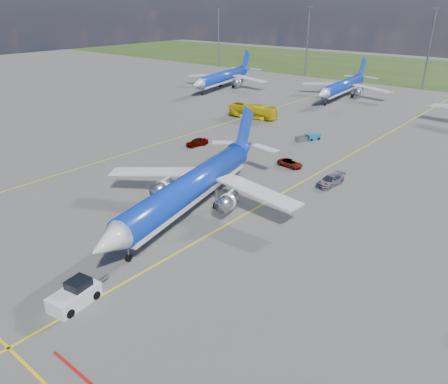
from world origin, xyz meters
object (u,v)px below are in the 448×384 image
Objects in this scene: bg_jet_nnw at (341,98)px; apron_bus at (253,111)px; baggage_tug_c at (309,138)px; service_car_a at (197,142)px; service_car_b at (290,163)px; bg_jet_nw at (223,88)px; pushback_tug at (75,295)px; service_car_c at (330,180)px; main_airliner at (191,212)px.

bg_jet_nnw is 34.06m from apron_bus.
baggage_tug_c is at bearing -120.53° from apron_bus.
service_car_a reaches higher than baggage_tug_c.
bg_jet_nw is at bearing 55.71° from service_car_b.
baggage_tug_c is at bearing 90.38° from pushback_tug.
service_car_c is at bearing -70.87° from bg_jet_nnw.
apron_bus reaches higher than service_car_b.
service_car_a is (-22.81, 39.78, -0.11)m from pushback_tug.
pushback_tug is 1.46× the size of service_car_a.
service_car_a is at bearing -106.63° from baggage_tug_c.
bg_jet_nw reaches higher than apron_bus.
bg_jet_nnw reaches higher than service_car_b.
apron_bus is 40.22m from service_car_c.
bg_jet_nw reaches higher than bg_jet_nnw.
service_car_b reaches higher than baggage_tug_c.
apron_bus is (-5.28, -33.62, 1.54)m from bg_jet_nnw.
service_car_a is 21.23m from baggage_tug_c.
bg_jet_nnw is at bearing 25.04° from service_car_b.
bg_jet_nw is 8.83× the size of service_car_b.
baggage_tug_c is (-5.01, 14.67, -0.05)m from service_car_b.
apron_bus is (28.76, -23.94, 1.54)m from bg_jet_nw.
bg_jet_nnw is 99.08m from pushback_tug.
service_car_b is 0.82× the size of baggage_tug_c.
main_airliner reaches higher than baggage_tug_c.
bg_jet_nnw is 42.76m from baggage_tug_c.
main_airliner is 8.83× the size of service_car_a.
bg_jet_nw is at bearing 40.85° from apron_bus.
pushback_tug reaches higher than service_car_c.
main_airliner reaches higher than service_car_a.
bg_jet_nw is 35.39m from bg_jet_nnw.
service_car_b is at bearing 86.76° from pushback_tug.
service_car_a is (-0.77, -56.82, 0.72)m from bg_jet_nnw.
bg_jet_nw is at bearing 170.65° from baggage_tug_c.
service_car_c reaches higher than service_car_b.
service_car_c is at bearing 74.59° from pushback_tug.
bg_jet_nnw reaches higher than pushback_tug.
service_car_c is at bearing -101.54° from service_car_b.
bg_jet_nw is 7.21× the size of baggage_tug_c.
main_airliner is 3.39× the size of apron_bus.
baggage_tug_c is at bearing 83.21° from main_airliner.
bg_jet_nnw is 63.98m from service_car_c.
service_car_b is (18.84, 1.43, -0.14)m from service_car_a.
main_airliner is 19.90m from pushback_tug.
pushback_tug is at bearing -167.53° from service_car_b.
baggage_tug_c is (47.10, -31.04, 0.53)m from bg_jet_nw.
service_car_b is (0.69, 21.88, 0.58)m from main_airliner.
service_car_a is (-18.15, 20.45, 0.72)m from main_airliner.
apron_bus is at bearing 114.66° from service_car_a.
service_car_c is at bearing -50.47° from bg_jet_nw.
main_airliner is 7.33× the size of baggage_tug_c.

